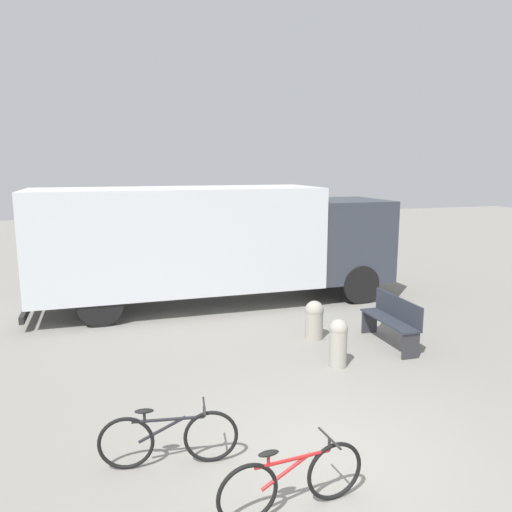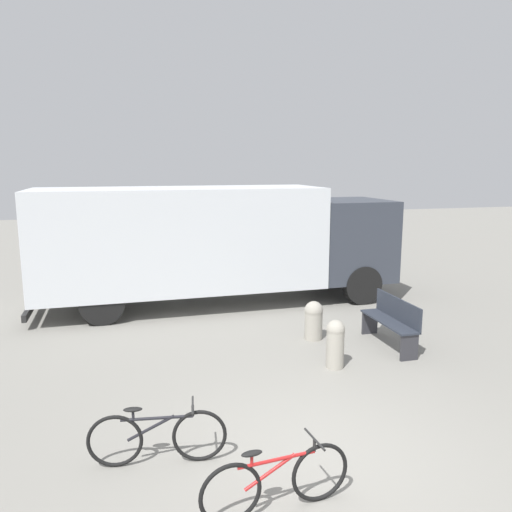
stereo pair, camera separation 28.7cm
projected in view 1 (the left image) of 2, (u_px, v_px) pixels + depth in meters
The scene contains 7 objects.
ground_plane at pixel (326, 458), 6.02m from camera, with size 60.00×60.00×0.00m, color gray.
delivery_truck at pixel (213, 240), 12.41m from camera, with size 8.98×2.33×2.95m.
park_bench at pixel (393, 319), 9.74m from camera, with size 0.42×1.61×0.95m.
bicycle_near at pixel (169, 438), 5.81m from camera, with size 1.62×0.44×0.73m.
bicycle_middle at pixel (292, 480), 5.04m from camera, with size 1.63×0.44×0.73m.
bollard_near_bench at pixel (338, 341), 8.68m from camera, with size 0.32×0.32×0.86m.
bollard_far_bench at pixel (314, 318), 10.11m from camera, with size 0.38×0.38×0.79m.
Camera 1 is at (-2.43, -4.99, 3.48)m, focal length 35.00 mm.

